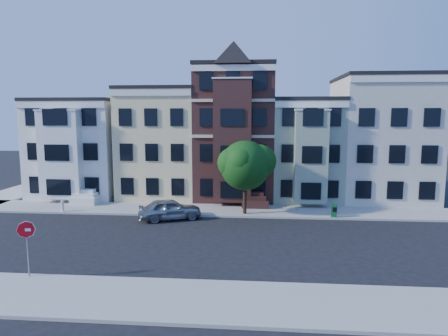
# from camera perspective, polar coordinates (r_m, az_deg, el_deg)

# --- Properties ---
(ground) EXTENTS (120.00, 120.00, 0.00)m
(ground) POSITION_cam_1_polar(r_m,az_deg,el_deg) (24.96, -0.23, -10.58)
(ground) COLOR black
(far_sidewalk) EXTENTS (60.00, 4.00, 0.15)m
(far_sidewalk) POSITION_cam_1_polar(r_m,az_deg,el_deg) (32.62, 1.01, -6.09)
(far_sidewalk) COLOR #9E9B93
(far_sidewalk) RESTS_ON ground
(near_sidewalk) EXTENTS (60.00, 4.00, 0.15)m
(near_sidewalk) POSITION_cam_1_polar(r_m,az_deg,el_deg) (17.55, -2.65, -18.45)
(near_sidewalk) COLOR #9E9B93
(near_sidewalk) RESTS_ON ground
(house_white) EXTENTS (8.00, 9.00, 9.00)m
(house_white) POSITION_cam_1_polar(r_m,az_deg,el_deg) (41.91, -19.29, 2.65)
(house_white) COLOR white
(house_white) RESTS_ON ground
(house_yellow) EXTENTS (7.00, 9.00, 10.00)m
(house_yellow) POSITION_cam_1_polar(r_m,az_deg,el_deg) (39.30, -8.59, 3.42)
(house_yellow) COLOR beige
(house_yellow) RESTS_ON ground
(house_brown) EXTENTS (7.00, 9.00, 12.00)m
(house_brown) POSITION_cam_1_polar(r_m,az_deg,el_deg) (38.23, 1.68, 4.89)
(house_brown) COLOR #391C19
(house_brown) RESTS_ON ground
(house_green) EXTENTS (6.00, 9.00, 9.00)m
(house_green) POSITION_cam_1_polar(r_m,az_deg,el_deg) (38.53, 11.37, 2.53)
(house_green) COLOR gray
(house_green) RESTS_ON ground
(house_cream) EXTENTS (8.00, 9.00, 11.00)m
(house_cream) POSITION_cam_1_polar(r_m,az_deg,el_deg) (39.87, 21.48, 3.76)
(house_cream) COLOR beige
(house_cream) RESTS_ON ground
(street_tree) EXTENTS (7.89, 7.89, 7.05)m
(street_tree) POSITION_cam_1_polar(r_m,az_deg,el_deg) (30.73, 3.01, -0.12)
(street_tree) COLOR #164F13
(street_tree) RESTS_ON far_sidewalk
(parked_car) EXTENTS (5.00, 3.50, 1.58)m
(parked_car) POSITION_cam_1_polar(r_m,az_deg,el_deg) (30.27, -7.73, -5.85)
(parked_car) COLOR #9B9CA2
(parked_car) RESTS_ON ground
(newspaper_box) EXTENTS (0.49, 0.45, 0.95)m
(newspaper_box) POSITION_cam_1_polar(r_m,az_deg,el_deg) (31.32, 15.45, -5.91)
(newspaper_box) COLOR #115327
(newspaper_box) RESTS_ON far_sidewalk
(fire_hydrant) EXTENTS (0.30, 0.30, 0.71)m
(fire_hydrant) POSITION_cam_1_polar(r_m,az_deg,el_deg) (34.46, -22.06, -5.18)
(fire_hydrant) COLOR white
(fire_hydrant) RESTS_ON far_sidewalk
(stop_sign) EXTENTS (0.85, 0.18, 3.05)m
(stop_sign) POSITION_cam_1_polar(r_m,az_deg,el_deg) (21.30, -26.29, -9.86)
(stop_sign) COLOR red
(stop_sign) RESTS_ON near_sidewalk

